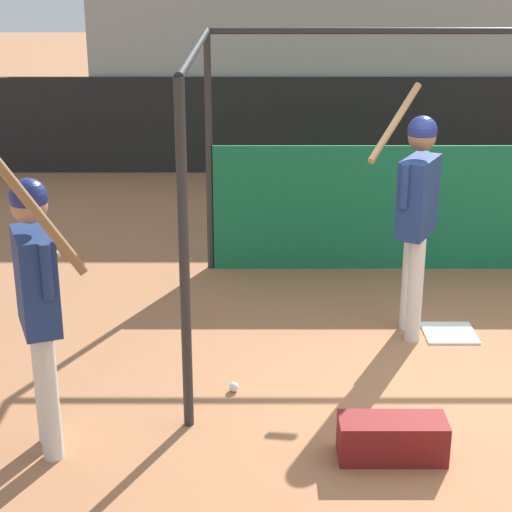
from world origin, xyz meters
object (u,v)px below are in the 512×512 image
at_px(player_batter, 419,204).
at_px(player_waiting, 40,291).
at_px(baseball, 236,387).
at_px(equipment_bag, 394,439).

height_order(player_batter, player_waiting, player_waiting).
bearing_deg(baseball, player_waiting, -146.03).
xyz_separation_m(equipment_bag, baseball, (-1.05, 0.89, -0.10)).
bearing_deg(player_waiting, baseball, 102.70).
bearing_deg(player_batter, equipment_bag, -165.27).
xyz_separation_m(player_batter, equipment_bag, (-0.44, -1.92, -1.03)).
height_order(equipment_bag, baseball, equipment_bag).
bearing_deg(player_waiting, equipment_bag, 66.50).
height_order(player_waiting, equipment_bag, player_waiting).
relative_size(player_batter, player_waiting, 0.96).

